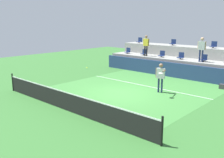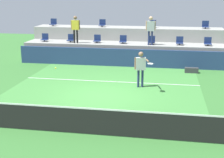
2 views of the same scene
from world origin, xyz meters
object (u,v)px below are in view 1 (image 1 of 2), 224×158
stadium_chair_lower_far_left (128,51)px  tennis_player (161,75)px  stadium_chair_lower_center (181,56)px  stadium_chair_upper_left (173,43)px  stadium_chair_upper_right (214,45)px  stadium_chair_lower_mid_left (162,54)px  stadium_chair_lower_left (144,53)px  stadium_chair_lower_mid_right (204,59)px  tennis_ball (87,68)px  stadium_chair_upper_far_left (140,41)px  spectator_in_white (202,47)px  spectator_leaning_on_rail (146,43)px

stadium_chair_lower_far_left → tennis_player: stadium_chair_lower_far_left is taller
stadium_chair_lower_far_left → stadium_chair_lower_center: 5.33m
stadium_chair_upper_left → stadium_chair_upper_right: bearing=0.0°
stadium_chair_upper_left → tennis_player: stadium_chair_upper_left is taller
stadium_chair_lower_mid_left → stadium_chair_upper_left: 1.99m
stadium_chair_lower_mid_left → stadium_chair_upper_right: stadium_chair_upper_right is taller
stadium_chair_lower_left → stadium_chair_lower_mid_right: size_ratio=1.00×
stadium_chair_lower_mid_right → tennis_ball: (-3.46, -8.40, 0.01)m
tennis_player → tennis_ball: tennis_player is taller
stadium_chair_lower_far_left → stadium_chair_lower_center: bearing=0.0°
stadium_chair_lower_left → stadium_chair_upper_far_left: (-1.82, 1.80, 0.85)m
stadium_chair_lower_left → spectator_in_white: spectator_in_white is taller
stadium_chair_upper_far_left → stadium_chair_upper_left: same height
stadium_chair_lower_far_left → stadium_chair_upper_left: stadium_chair_upper_left is taller
stadium_chair_lower_center → stadium_chair_lower_left: bearing=180.0°
tennis_player → stadium_chair_lower_far_left: bearing=141.3°
spectator_in_white → tennis_ball: spectator_in_white is taller
stadium_chair_lower_far_left → tennis_ball: size_ratio=7.65×
spectator_leaning_on_rail → spectator_in_white: bearing=-0.0°
stadium_chair_upper_far_left → stadium_chair_upper_right: 7.13m
tennis_player → stadium_chair_upper_far_left: bearing=133.4°
stadium_chair_lower_mid_right → stadium_chair_lower_center: bearing=180.0°
stadium_chair_lower_left → stadium_chair_lower_mid_right: bearing=0.0°
stadium_chair_upper_left → stadium_chair_upper_far_left: bearing=180.0°
spectator_leaning_on_rail → tennis_player: bearing=-47.9°
stadium_chair_upper_left → spectator_in_white: size_ratio=0.29×
stadium_chair_upper_left → stadium_chair_lower_mid_right: bearing=-26.8°
spectator_leaning_on_rail → stadium_chair_upper_left: bearing=58.8°
stadium_chair_lower_mid_left → stadium_chair_upper_far_left: bearing=153.5°
spectator_leaning_on_rail → stadium_chair_upper_right: bearing=24.2°
stadium_chair_upper_far_left → stadium_chair_upper_left: 3.60m
stadium_chair_lower_left → spectator_in_white: size_ratio=0.29×
stadium_chair_lower_mid_left → stadium_chair_upper_left: stadium_chair_upper_left is taller
stadium_chair_upper_far_left → tennis_ball: (3.71, -10.20, -0.84)m
stadium_chair_lower_mid_right → tennis_player: size_ratio=0.30×
stadium_chair_lower_mid_right → stadium_chair_upper_left: (-3.56, 1.80, 0.85)m
stadium_chair_upper_right → tennis_ball: (-3.42, -10.20, -0.84)m
stadium_chair_lower_mid_right → tennis_ball: size_ratio=7.65×
stadium_chair_upper_right → tennis_player: bearing=-91.2°
stadium_chair_upper_right → tennis_ball: size_ratio=7.65×
stadium_chair_lower_left → spectator_in_white: bearing=-4.2°
stadium_chair_upper_far_left → stadium_chair_upper_left: size_ratio=1.00×
stadium_chair_lower_mid_left → stadium_chair_lower_center: size_ratio=1.00×
stadium_chair_lower_mid_left → tennis_player: (3.35, -5.58, -0.39)m
stadium_chair_lower_far_left → stadium_chair_lower_left: same height
stadium_chair_lower_center → stadium_chair_lower_mid_right: (1.83, 0.00, 0.00)m
stadium_chair_upper_left → tennis_ball: bearing=-89.4°
stadium_chair_lower_mid_left → stadium_chair_lower_mid_right: 3.55m
stadium_chair_lower_mid_left → spectator_in_white: 3.62m
stadium_chair_lower_left → stadium_chair_lower_mid_right: (5.34, 0.00, 0.00)m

